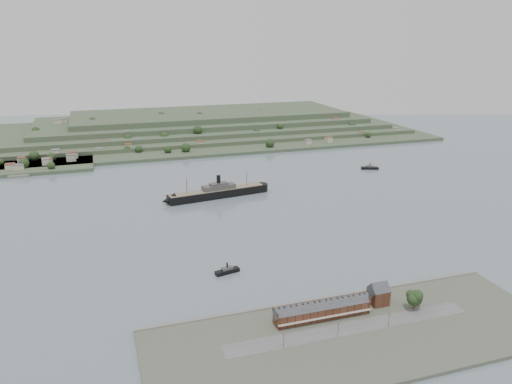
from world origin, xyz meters
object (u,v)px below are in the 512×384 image
object	(u,v)px
terrace_row	(322,310)
tugboat	(227,271)
gabled_building	(378,294)
steamship	(214,193)
fig_tree	(415,298)

from	to	relation	value
terrace_row	tugboat	xyz separation A→B (m)	(-34.71, 72.44, -5.01)
gabled_building	steamship	size ratio (longest dim) A/B	0.13
terrace_row	fig_tree	xyz separation A→B (m)	(53.75, -8.23, 2.50)
gabled_building	fig_tree	size ratio (longest dim) A/B	1.17
steamship	terrace_row	bearing A→B (deg)	-88.82
terrace_row	gabled_building	size ratio (longest dim) A/B	3.95
steamship	fig_tree	distance (m)	248.15
steamship	tugboat	xyz separation A→B (m)	(-29.93, -160.44, -3.06)
terrace_row	tugboat	world-z (taller)	terrace_row
steamship	fig_tree	world-z (taller)	steamship
gabled_building	fig_tree	world-z (taller)	gabled_building
steamship	tugboat	size ratio (longest dim) A/B	6.38
gabled_building	tugboat	bearing A→B (deg)	136.54
gabled_building	tugboat	distance (m)	99.68
gabled_building	fig_tree	xyz separation A→B (m)	(16.25, -12.25, 1.16)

